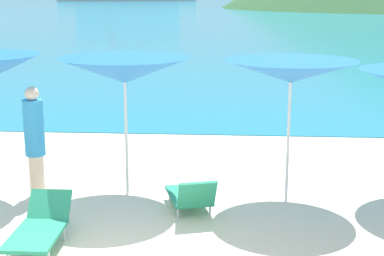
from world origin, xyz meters
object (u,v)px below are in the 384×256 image
lounge_chair_1 (40,227)px  beachgoer_0 (35,139)px  umbrella_3 (125,70)px  lounge_chair_2 (191,196)px  umbrella_4 (291,72)px

lounge_chair_1 → beachgoer_0: beachgoer_0 is taller
beachgoer_0 → umbrella_3: bearing=-93.8°
umbrella_3 → lounge_chair_2: bearing=-34.1°
umbrella_3 → beachgoer_0: size_ratio=1.25×
umbrella_4 → beachgoer_0: bearing=-178.7°
umbrella_3 → beachgoer_0: 1.90m
lounge_chair_1 → umbrella_3: bearing=69.5°
umbrella_3 → lounge_chair_1: (-0.79, -2.25, -1.83)m
lounge_chair_2 → beachgoer_0: (-2.66, 0.57, 0.73)m
umbrella_3 → umbrella_4: size_ratio=1.00×
umbrella_4 → lounge_chair_1: (-3.48, -2.13, -1.85)m
umbrella_4 → lounge_chair_2: (-1.54, -0.66, -1.88)m
umbrella_3 → lounge_chair_2: size_ratio=1.72×
umbrella_3 → lounge_chair_1: umbrella_3 is taller
beachgoer_0 → lounge_chair_1: bearing=-172.3°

